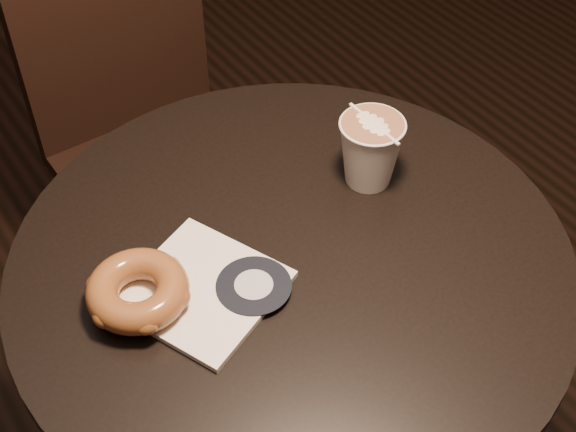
{
  "coord_description": "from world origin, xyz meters",
  "views": [
    {
      "loc": [
        -0.37,
        -0.53,
        1.49
      ],
      "look_at": [
        0.01,
        0.03,
        0.79
      ],
      "focal_mm": 50.0,
      "sensor_mm": 36.0,
      "label": 1
    }
  ],
  "objects_px": {
    "cafe_table": "(291,348)",
    "chair": "(141,106)",
    "pastry_bag": "(202,290)",
    "doughnut": "(138,291)",
    "latte_cup": "(370,152)"
  },
  "relations": [
    {
      "from": "cafe_table",
      "to": "chair",
      "type": "xyz_separation_m",
      "value": [
        0.09,
        0.64,
        -0.02
      ]
    },
    {
      "from": "chair",
      "to": "pastry_bag",
      "type": "relative_size",
      "value": 5.76
    },
    {
      "from": "chair",
      "to": "pastry_bag",
      "type": "xyz_separation_m",
      "value": [
        -0.21,
        -0.62,
        0.23
      ]
    },
    {
      "from": "pastry_bag",
      "to": "doughnut",
      "type": "height_order",
      "value": "doughnut"
    },
    {
      "from": "cafe_table",
      "to": "chair",
      "type": "height_order",
      "value": "chair"
    },
    {
      "from": "chair",
      "to": "pastry_bag",
      "type": "height_order",
      "value": "chair"
    },
    {
      "from": "chair",
      "to": "latte_cup",
      "type": "distance_m",
      "value": 0.65
    },
    {
      "from": "cafe_table",
      "to": "latte_cup",
      "type": "height_order",
      "value": "latte_cup"
    },
    {
      "from": "doughnut",
      "to": "latte_cup",
      "type": "distance_m",
      "value": 0.35
    },
    {
      "from": "cafe_table",
      "to": "latte_cup",
      "type": "relative_size",
      "value": 7.79
    },
    {
      "from": "cafe_table",
      "to": "doughnut",
      "type": "distance_m",
      "value": 0.3
    },
    {
      "from": "doughnut",
      "to": "cafe_table",
      "type": "bearing_deg",
      "value": -10.88
    },
    {
      "from": "pastry_bag",
      "to": "doughnut",
      "type": "xyz_separation_m",
      "value": [
        -0.07,
        0.02,
        0.02
      ]
    },
    {
      "from": "cafe_table",
      "to": "doughnut",
      "type": "xyz_separation_m",
      "value": [
        -0.19,
        0.04,
        0.23
      ]
    },
    {
      "from": "chair",
      "to": "doughnut",
      "type": "height_order",
      "value": "chair"
    }
  ]
}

